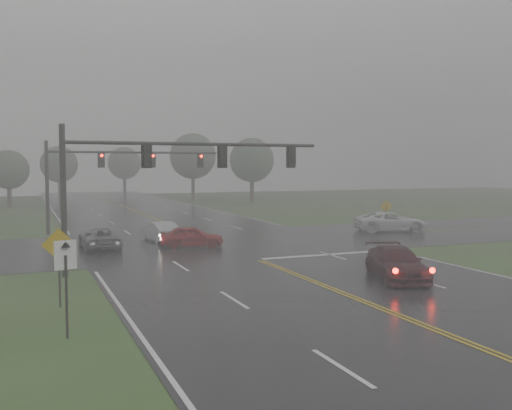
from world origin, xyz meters
name	(u,v)px	position (x,y,z in m)	size (l,w,h in m)	color
ground	(431,329)	(0.00, 0.00, 0.00)	(180.00, 180.00, 0.00)	#31491F
main_road	(224,246)	(0.00, 20.00, 0.00)	(18.00, 160.00, 0.02)	black
cross_street	(215,243)	(0.00, 22.00, 0.00)	(120.00, 14.00, 0.02)	black
stop_bar	(329,255)	(4.50, 14.40, 0.00)	(8.50, 0.50, 0.01)	silver
sedan_maroon	(396,279)	(3.80, 6.99, 0.00)	(2.02, 4.98, 1.45)	black
sedan_red	(192,248)	(-2.08, 20.32, 0.00)	(1.62, 4.03, 1.37)	#990D0D
sedan_silver	(160,242)	(-3.31, 23.92, 0.00)	(1.45, 4.17, 1.37)	#B5B7BE
car_grey	(100,249)	(-7.57, 22.00, 0.00)	(2.18, 4.72, 1.31)	slate
pickup_white	(390,232)	(14.76, 22.70, 0.00)	(2.58, 5.58, 1.55)	white
signal_gantry_near	(151,169)	(-6.11, 13.43, 5.02)	(13.24, 0.31, 7.13)	black
signal_gantry_far	(104,168)	(-5.98, 31.09, 4.99)	(13.50, 0.36, 7.07)	black
sign_diamond_west	(59,254)	(-10.79, 7.48, 1.97)	(1.22, 0.10, 2.93)	black
sign_arrow_white	(66,270)	(-10.83, 3.38, 2.08)	(0.66, 0.19, 2.98)	black
sign_diamond_east	(386,210)	(14.90, 23.49, 1.66)	(1.00, 0.27, 2.46)	black
tree_nw_a	(9,170)	(-13.37, 61.89, 4.66)	(4.83, 4.83, 7.10)	#332721
tree_ne_a	(193,156)	(11.57, 67.19, 6.54)	(6.77, 6.77, 9.94)	#332721
tree_n_mid	(59,164)	(-6.61, 76.86, 5.35)	(5.54, 5.54, 8.13)	#332721
tree_e_near	(252,160)	(17.44, 58.45, 5.91)	(6.12, 6.12, 8.99)	#332721
tree_n_far	(124,163)	(5.06, 88.28, 5.57)	(5.77, 5.77, 8.48)	#332721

